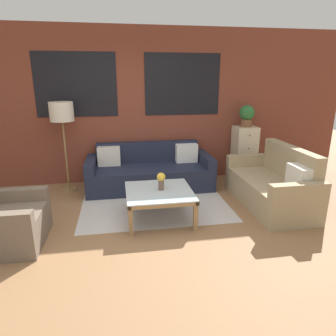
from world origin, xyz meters
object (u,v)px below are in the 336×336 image
at_px(couch_dark, 150,172).
at_px(settee_vintage, 272,186).
at_px(drawer_cabinet, 244,153).
at_px(armchair_corner, 4,223).
at_px(coffee_table, 159,195).
at_px(floor_lamp, 62,115).
at_px(flower_vase, 161,180).
at_px(potted_plant, 247,115).

relative_size(couch_dark, settee_vintage, 1.32).
bearing_deg(drawer_cabinet, armchair_corner, -153.43).
xyz_separation_m(armchair_corner, coffee_table, (1.90, 0.37, 0.08)).
relative_size(coffee_table, floor_lamp, 0.59).
xyz_separation_m(couch_dark, flower_vase, (0.03, -1.28, 0.29)).
relative_size(couch_dark, coffee_table, 2.42).
bearing_deg(drawer_cabinet, flower_vase, -141.05).
xyz_separation_m(settee_vintage, drawer_cabinet, (0.09, 1.34, 0.20)).
distance_m(armchair_corner, drawer_cabinet, 4.24).
bearing_deg(drawer_cabinet, settee_vintage, -93.88).
xyz_separation_m(potted_plant, flower_vase, (-1.86, -1.50, -0.68)).
height_order(coffee_table, potted_plant, potted_plant).
relative_size(couch_dark, drawer_cabinet, 2.15).
relative_size(armchair_corner, floor_lamp, 0.58).
distance_m(coffee_table, drawer_cabinet, 2.44).
bearing_deg(couch_dark, coffee_table, -90.36).
relative_size(couch_dark, armchair_corner, 2.48).
bearing_deg(potted_plant, couch_dark, -173.46).
height_order(couch_dark, drawer_cabinet, drawer_cabinet).
bearing_deg(floor_lamp, coffee_table, -44.44).
distance_m(couch_dark, potted_plant, 2.13).
relative_size(floor_lamp, potted_plant, 3.79).
height_order(couch_dark, potted_plant, potted_plant).
distance_m(coffee_table, flower_vase, 0.21).
relative_size(coffee_table, potted_plant, 2.24).
height_order(drawer_cabinet, flower_vase, drawer_cabinet).
bearing_deg(settee_vintage, flower_vase, -174.86).
bearing_deg(flower_vase, couch_dark, 91.16).
bearing_deg(coffee_table, flower_vase, 40.01).
xyz_separation_m(floor_lamp, potted_plant, (3.32, 0.12, -0.08)).
xyz_separation_m(settee_vintage, coffee_table, (-1.80, -0.19, 0.05)).
distance_m(settee_vintage, flower_vase, 1.79).
xyz_separation_m(floor_lamp, drawer_cabinet, (3.32, 0.12, -0.81)).
height_order(floor_lamp, flower_vase, floor_lamp).
relative_size(armchair_corner, coffee_table, 0.98).
relative_size(floor_lamp, drawer_cabinet, 1.50).
bearing_deg(couch_dark, settee_vintage, -32.14).
distance_m(couch_dark, flower_vase, 1.32).
relative_size(armchair_corner, flower_vase, 3.62).
bearing_deg(couch_dark, flower_vase, -88.84).
bearing_deg(flower_vase, coffee_table, -139.99).
height_order(coffee_table, floor_lamp, floor_lamp).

